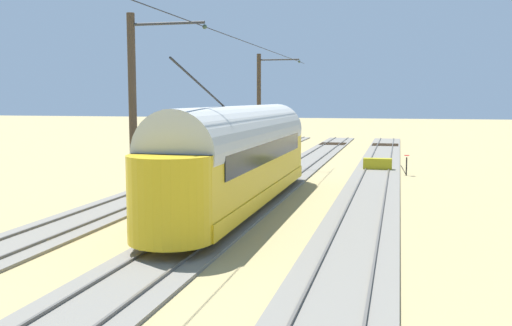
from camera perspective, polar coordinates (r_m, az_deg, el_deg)
name	(u,v)px	position (r m, az deg, el deg)	size (l,w,h in m)	color
ground_plane	(261,194)	(27.71, 0.51, -3.12)	(220.00, 220.00, 0.00)	tan
track_streetcar_siding	(369,196)	(27.29, 11.19, -3.28)	(2.80, 80.00, 0.18)	slate
track_adjacent_siding	(263,192)	(28.00, 0.66, -2.91)	(2.80, 80.00, 0.18)	slate
track_third_siding	(165,188)	(29.60, -9.04, -2.48)	(2.80, 80.00, 0.18)	slate
vintage_streetcar	(240,155)	(23.88, -1.56, 0.82)	(2.65, 17.63, 5.62)	gold
catenary_pole_foreground	(260,109)	(38.16, 0.40, 5.43)	(2.91, 0.28, 7.54)	#423323
catenary_pole_mid_near	(135,118)	(20.58, -11.97, 4.45)	(2.91, 0.28, 7.54)	#423323
overhead_wire_run	(210,29)	(20.43, -4.58, 13.14)	(2.71, 41.17, 0.18)	black
switch_stand	(406,164)	(35.44, 14.74, -0.10)	(0.50, 0.30, 1.24)	black
track_end_bumper	(378,165)	(37.44, 12.02, -0.15)	(1.80, 0.60, 0.80)	#B2A519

